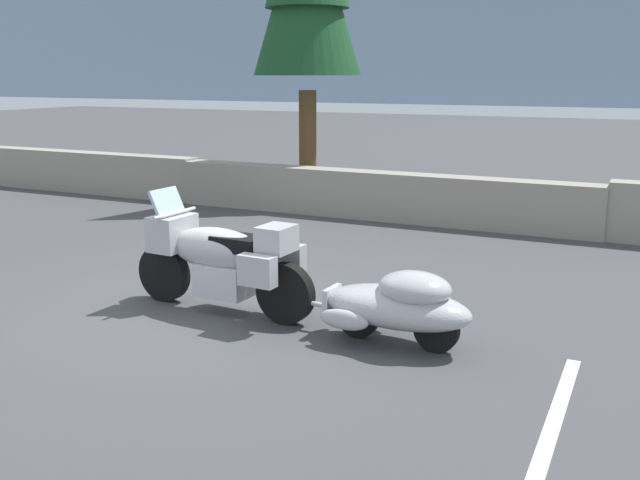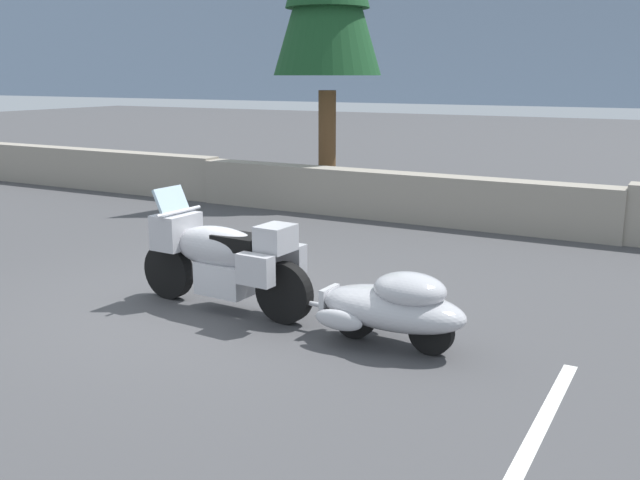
# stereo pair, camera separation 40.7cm
# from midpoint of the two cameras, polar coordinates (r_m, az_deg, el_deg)

# --- Properties ---
(ground_plane) EXTENTS (80.00, 80.00, 0.00)m
(ground_plane) POSITION_cam_midpoint_polar(r_m,az_deg,el_deg) (8.27, -11.96, -5.39)
(ground_plane) COLOR #424244
(stone_guard_wall) EXTENTS (24.00, 0.49, 0.95)m
(stone_guard_wall) POSITION_cam_midpoint_polar(r_m,az_deg,el_deg) (13.02, 3.75, 3.68)
(stone_guard_wall) COLOR gray
(stone_guard_wall) RESTS_ON ground
(distant_ridgeline) EXTENTS (240.00, 80.00, 16.00)m
(distant_ridgeline) POSITION_cam_midpoint_polar(r_m,az_deg,el_deg) (102.22, 23.67, 15.09)
(distant_ridgeline) COLOR #7F93AD
(distant_ridgeline) RESTS_ON ground
(touring_motorcycle) EXTENTS (2.31, 0.81, 1.33)m
(touring_motorcycle) POSITION_cam_midpoint_polar(r_m,az_deg,el_deg) (7.94, -9.43, -1.38)
(touring_motorcycle) COLOR black
(touring_motorcycle) RESTS_ON ground
(car_shaped_trailer) EXTENTS (2.22, 0.81, 0.76)m
(car_shaped_trailer) POSITION_cam_midpoint_polar(r_m,az_deg,el_deg) (6.94, 4.58, -5.17)
(car_shaped_trailer) COLOR black
(car_shaped_trailer) RESTS_ON ground
(parking_stripe_marker) EXTENTS (0.12, 3.60, 0.01)m
(parking_stripe_marker) POSITION_cam_midpoint_polar(r_m,az_deg,el_deg) (5.39, 15.41, -15.99)
(parking_stripe_marker) COLOR silver
(parking_stripe_marker) RESTS_ON ground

